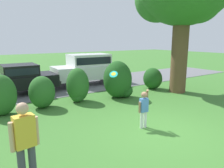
{
  "coord_description": "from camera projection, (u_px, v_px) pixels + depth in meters",
  "views": [
    {
      "loc": [
        -4.83,
        -4.34,
        2.83
      ],
      "look_at": [
        -0.13,
        2.53,
        1.1
      ],
      "focal_mm": 34.49,
      "sensor_mm": 36.0,
      "label": 1
    }
  ],
  "objects": [
    {
      "name": "parked_suv",
      "position": [
        89.0,
        67.0,
        13.69
      ],
      "size": [
        4.81,
        2.33,
        1.92
      ],
      "color": "white",
      "rests_on": "ground"
    },
    {
      "name": "adult_onlooker",
      "position": [
        25.0,
        142.0,
        3.94
      ],
      "size": [
        0.53,
        0.26,
        1.74
      ],
      "color": "#3F3F4C",
      "rests_on": "ground"
    },
    {
      "name": "shrub_near_tree",
      "position": [
        2.0,
        95.0,
        8.06
      ],
      "size": [
        1.07,
        0.99,
        1.56
      ],
      "color": "#286023",
      "rests_on": "ground"
    },
    {
      "name": "parked_sedan",
      "position": [
        16.0,
        79.0,
        11.07
      ],
      "size": [
        4.43,
        2.16,
        1.56
      ],
      "color": "black",
      "rests_on": "ground"
    },
    {
      "name": "shrub_centre_left",
      "position": [
        42.0,
        92.0,
        8.96
      ],
      "size": [
        1.07,
        1.04,
        1.35
      ],
      "color": "#286023",
      "rests_on": "ground"
    },
    {
      "name": "shrub_centre_right",
      "position": [
        118.0,
        81.0,
        10.53
      ],
      "size": [
        1.39,
        1.43,
        1.81
      ],
      "color": "#1E511C",
      "rests_on": "ground"
    },
    {
      "name": "ground_plane",
      "position": [
        161.0,
        131.0,
        6.75
      ],
      "size": [
        80.0,
        80.0,
        0.0
      ],
      "primitive_type": "plane",
      "color": "#3D752D"
    },
    {
      "name": "frisbee",
      "position": [
        114.0,
        74.0,
        7.15
      ],
      "size": [
        0.31,
        0.27,
        0.27
      ],
      "color": "#1EB7B2"
    },
    {
      "name": "child_thrower",
      "position": [
        144.0,
        107.0,
        6.89
      ],
      "size": [
        0.46,
        0.24,
        1.29
      ],
      "color": "white",
      "rests_on": "ground"
    },
    {
      "name": "shrub_far_end",
      "position": [
        153.0,
        78.0,
        12.44
      ],
      "size": [
        0.99,
        1.18,
        1.22
      ],
      "color": "#1E511C",
      "rests_on": "ground"
    },
    {
      "name": "shrub_centre",
      "position": [
        78.0,
        86.0,
        9.86
      ],
      "size": [
        1.04,
        1.05,
        1.56
      ],
      "color": "#286023",
      "rests_on": "ground"
    },
    {
      "name": "driveway_strip",
      "position": [
        65.0,
        87.0,
        13.0
      ],
      "size": [
        28.0,
        4.4,
        0.02
      ],
      "primitive_type": "cube",
      "color": "slate",
      "rests_on": "ground"
    }
  ]
}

